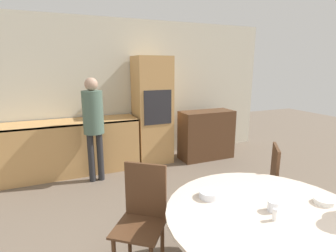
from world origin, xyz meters
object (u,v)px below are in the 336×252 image
sideboard (206,135)px  chair_far_left (142,213)px  chair_far_right (264,183)px  bowl_centre (324,201)px  dining_table (264,234)px  cup (273,206)px  bowl_near (210,194)px  person_standing (93,118)px  oven_unit (152,110)px

sideboard → chair_far_left: (-2.02, -2.25, 0.06)m
chair_far_right → bowl_centre: bearing=25.5°
dining_table → sideboard: bearing=66.3°
dining_table → cup: cup is taller
chair_far_left → chair_far_right: 1.41m
dining_table → bowl_near: bowl_near is taller
dining_table → bowl_centre: (0.51, -0.07, 0.20)m
person_standing → bowl_centre: person_standing is taller
oven_unit → sideboard: oven_unit is taller
dining_table → chair_far_left: 1.00m
person_standing → sideboard: bearing=6.1°
oven_unit → bowl_centre: (0.23, -3.28, -0.22)m
cup → sideboard: bearing=67.3°
bowl_near → bowl_centre: 0.88m
chair_far_left → bowl_near: (0.47, -0.32, 0.24)m
sideboard → bowl_centre: (-0.78, -3.01, 0.29)m
chair_far_left → bowl_near: 0.62m
oven_unit → bowl_near: 2.90m
chair_far_right → bowl_near: 1.04m
chair_far_left → person_standing: (-0.12, 2.02, 0.48)m
oven_unit → dining_table: (-0.28, -3.20, -0.41)m
oven_unit → bowl_centre: 3.29m
bowl_centre → chair_far_right: bearing=77.7°
chair_far_right → bowl_near: chair_far_right is taller
sideboard → bowl_near: 3.02m
chair_far_right → oven_unit: bearing=-133.0°
sideboard → cup: 3.20m
chair_far_left → person_standing: bearing=131.1°
bowl_near → person_standing: bearing=104.0°
chair_far_right → cup: chair_far_right is taller
chair_far_left → cup: (0.79, -0.68, 0.25)m
sideboard → chair_far_right: size_ratio=1.09×
sideboard → dining_table: sideboard is taller
cup → bowl_centre: 0.45m
dining_table → person_standing: (-0.84, 2.71, 0.45)m
person_standing → bowl_centre: size_ratio=10.69×
oven_unit → person_standing: size_ratio=1.21×
sideboard → cup: bearing=-112.7°
sideboard → bowl_centre: 3.12m
oven_unit → person_standing: bearing=-156.0°
oven_unit → dining_table: 3.24m
cup → person_standing: bearing=108.5°
bowl_centre → bowl_near: bearing=150.5°
person_standing → cup: person_standing is taller
sideboard → person_standing: (-2.13, -0.23, 0.54)m
chair_far_left → chair_far_right: size_ratio=1.00×
cup → dining_table: bearing=179.7°
dining_table → chair_far_right: 1.00m
cup → oven_unit: bearing=86.1°
chair_far_left → chair_far_right: bearing=39.6°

